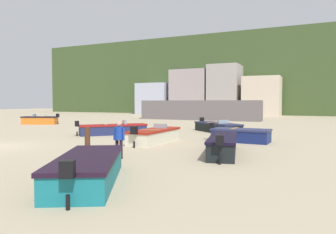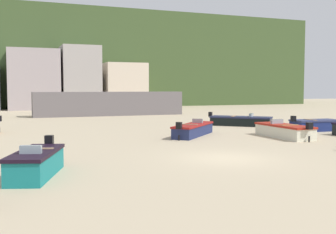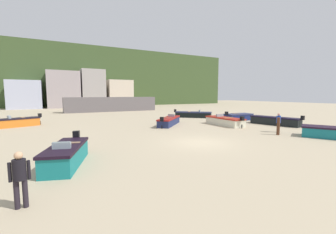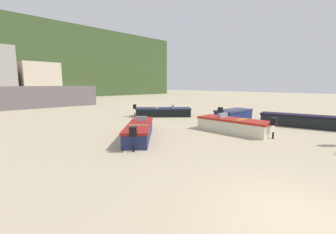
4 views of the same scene
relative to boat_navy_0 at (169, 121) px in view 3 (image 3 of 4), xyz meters
name	(u,v)px [view 3 (image 3 of 4)]	position (x,y,z in m)	size (l,w,h in m)	color
ground_plane	(200,143)	(-2.20, -8.38, -0.41)	(160.00, 160.00, 0.00)	tan
headland_hill	(80,79)	(-2.20, 57.62, 7.72)	(90.00, 32.00, 16.25)	#3A4F29
harbor_pier	(112,104)	(-0.62, 21.62, 0.94)	(16.87, 2.40, 2.70)	#635C5E
townhouse_far_left	(25,95)	(-15.89, 38.83, 2.75)	(6.62, 6.42, 6.30)	#B2B8CF
townhouse_centre_left	(63,90)	(-8.03, 39.06, 3.95)	(7.17, 6.87, 8.71)	#A39698
townhouse_centre	(93,89)	(-1.29, 38.79, 4.29)	(5.59, 6.34, 9.40)	#A49C97
townhouse_far_right	(119,93)	(5.50, 38.32, 3.09)	(6.36, 5.39, 6.98)	beige
boat_navy_0	(169,121)	(0.00, 0.00, 0.00)	(4.36, 4.53, 1.10)	navy
boat_black_1	(275,121)	(9.81, -5.24, 0.03)	(2.22, 5.26, 1.17)	black
boat_black_2	(193,115)	(6.63, 5.11, -0.01)	(4.75, 4.58, 1.09)	black
boat_cream_3	(225,121)	(4.98, -2.91, 0.02)	(1.54, 4.77, 1.15)	beige
boat_teal_4	(67,155)	(-10.31, -9.29, 0.07)	(2.34, 3.99, 1.24)	#167678
boat_navy_6	(238,117)	(9.63, -0.31, 0.01)	(3.80, 1.83, 1.14)	navy
boat_orange_7	(18,122)	(-13.84, 6.00, 0.05)	(4.12, 2.48, 1.19)	orange
mooring_post_near_water	(278,126)	(4.89, -9.04, 0.29)	(0.23, 0.23, 1.39)	#4E2C1C
beach_walker_foreground	(278,121)	(5.99, -8.28, 0.55)	(0.54, 0.37, 1.62)	black
beach_walker_distant	(20,175)	(-11.67, -12.80, 0.55)	(0.53, 0.34, 1.62)	black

